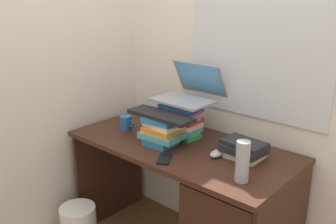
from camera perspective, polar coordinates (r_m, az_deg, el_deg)
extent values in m
cube|color=silver|center=(2.41, 7.83, 9.74)|extent=(6.00, 0.05, 2.60)
cube|color=silver|center=(2.24, 13.23, 9.17)|extent=(0.90, 0.01, 0.80)
cube|color=beige|center=(2.66, -10.92, 10.35)|extent=(0.05, 6.00, 2.60)
cube|color=#381E14|center=(2.26, 1.94, -5.17)|extent=(1.36, 0.65, 0.03)
cube|color=#381E14|center=(2.86, -8.61, -8.67)|extent=(0.02, 0.60, 0.73)
cube|color=#338C4C|center=(2.37, 1.91, -3.31)|extent=(0.25, 0.14, 0.03)
cube|color=teal|center=(2.38, 2.00, -2.42)|extent=(0.24, 0.16, 0.03)
cube|color=beige|center=(2.35, 2.03, -1.75)|extent=(0.22, 0.17, 0.04)
cube|color=#B22D33|center=(2.35, 2.17, -1.06)|extent=(0.23, 0.16, 0.02)
cube|color=gray|center=(2.34, 1.85, -0.36)|extent=(0.25, 0.14, 0.04)
cube|color=#8C338C|center=(2.32, 2.08, 0.24)|extent=(0.24, 0.18, 0.02)
cube|color=#2672B2|center=(2.33, 2.00, 0.87)|extent=(0.24, 0.20, 0.02)
cube|color=#B22D33|center=(2.31, 2.17, 1.27)|extent=(0.21, 0.15, 0.02)
cube|color=#2672B2|center=(2.25, -1.08, -4.38)|extent=(0.18, 0.18, 0.04)
cube|color=teal|center=(2.23, -0.85, -3.47)|extent=(0.25, 0.21, 0.04)
cube|color=orange|center=(2.23, -0.71, -2.61)|extent=(0.20, 0.20, 0.03)
cube|color=beige|center=(2.22, -0.71, -1.91)|extent=(0.22, 0.16, 0.03)
cube|color=#2672B2|center=(2.21, -1.03, -1.15)|extent=(0.21, 0.17, 0.03)
cube|color=beige|center=(2.12, 11.46, -6.23)|extent=(0.19, 0.16, 0.04)
cube|color=black|center=(2.09, 11.34, -5.44)|extent=(0.23, 0.19, 0.04)
cube|color=black|center=(2.09, 11.35, -4.61)|extent=(0.24, 0.17, 0.02)
cube|color=gray|center=(2.31, 2.14, 1.71)|extent=(0.36, 0.24, 0.01)
cube|color=gray|center=(2.42, 4.81, 5.08)|extent=(0.36, 0.12, 0.21)
cube|color=#59A5E5|center=(2.41, 4.72, 5.14)|extent=(0.32, 0.10, 0.18)
cube|color=black|center=(2.20, -1.09, -0.51)|extent=(0.42, 0.14, 0.02)
ellipsoid|color=#A5A8AD|center=(2.10, 7.37, -6.22)|extent=(0.06, 0.10, 0.04)
cylinder|color=#265999|center=(2.49, -6.37, -1.60)|extent=(0.08, 0.08, 0.09)
torus|color=#265999|center=(2.45, -5.57, -1.76)|extent=(0.05, 0.01, 0.05)
cylinder|color=#999EA5|center=(1.83, 11.14, -7.31)|extent=(0.07, 0.07, 0.20)
cube|color=black|center=(2.05, -0.51, -7.05)|extent=(0.13, 0.15, 0.01)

